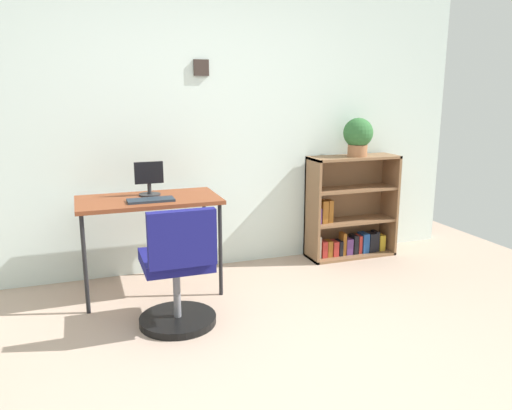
# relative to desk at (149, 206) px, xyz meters

# --- Properties ---
(ground_plane) EXTENTS (6.24, 6.24, 0.00)m
(ground_plane) POSITION_rel_desk_xyz_m (0.40, -1.67, -0.69)
(ground_plane) COLOR tan
(wall_back) EXTENTS (5.20, 0.12, 2.48)m
(wall_back) POSITION_rel_desk_xyz_m (0.40, 0.48, 0.55)
(wall_back) COLOR silver
(wall_back) RESTS_ON ground_plane
(desk) EXTENTS (1.06, 0.57, 0.75)m
(desk) POSITION_rel_desk_xyz_m (0.00, 0.00, 0.00)
(desk) COLOR brown
(desk) RESTS_ON ground_plane
(monitor) EXTENTS (0.22, 0.17, 0.26)m
(monitor) POSITION_rel_desk_xyz_m (0.02, 0.10, 0.19)
(monitor) COLOR #262628
(monitor) RESTS_ON desk
(keyboard) EXTENTS (0.34, 0.15, 0.02)m
(keyboard) POSITION_rel_desk_xyz_m (0.00, -0.12, 0.07)
(keyboard) COLOR #212C37
(keyboard) RESTS_ON desk
(office_chair) EXTENTS (0.52, 0.55, 0.85)m
(office_chair) POSITION_rel_desk_xyz_m (0.08, -0.68, -0.33)
(office_chair) COLOR black
(office_chair) RESTS_ON ground_plane
(bookshelf_low) EXTENTS (0.84, 0.30, 0.96)m
(bookshelf_low) POSITION_rel_desk_xyz_m (1.90, 0.29, -0.27)
(bookshelf_low) COLOR brown
(bookshelf_low) RESTS_ON ground_plane
(potted_plant_on_shelf) EXTENTS (0.27, 0.27, 0.35)m
(potted_plant_on_shelf) POSITION_rel_desk_xyz_m (1.93, 0.23, 0.46)
(potted_plant_on_shelf) COLOR #9E6642
(potted_plant_on_shelf) RESTS_ON bookshelf_low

